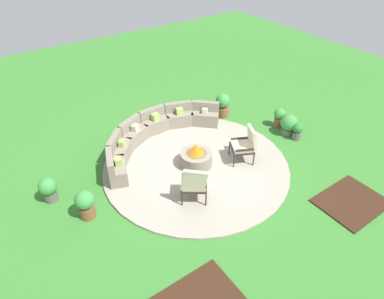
{
  "coord_description": "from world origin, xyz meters",
  "views": [
    {
      "loc": [
        -4.2,
        -5.84,
        5.89
      ],
      "look_at": [
        0.0,
        0.2,
        0.45
      ],
      "focal_mm": 31.23,
      "sensor_mm": 36.0,
      "label": 1
    }
  ],
  "objects_px": {
    "potted_plant_1": "(297,131)",
    "potted_plant_4": "(279,117)",
    "potted_plant_0": "(48,189)",
    "fire_pit": "(196,157)",
    "curved_stone_bench": "(154,133)",
    "lounge_chair_front_left": "(194,183)",
    "potted_plant_5": "(289,124)",
    "lounge_chair_front_right": "(245,144)",
    "potted_plant_3": "(223,104)",
    "potted_plant_2": "(85,203)"
  },
  "relations": [
    {
      "from": "potted_plant_1",
      "to": "potted_plant_4",
      "type": "xyz_separation_m",
      "value": [
        0.08,
        0.84,
        0.07
      ]
    },
    {
      "from": "potted_plant_0",
      "to": "potted_plant_4",
      "type": "relative_size",
      "value": 1.01
    },
    {
      "from": "fire_pit",
      "to": "curved_stone_bench",
      "type": "xyz_separation_m",
      "value": [
        -0.4,
        1.64,
        0.04
      ]
    },
    {
      "from": "lounge_chair_front_left",
      "to": "potted_plant_5",
      "type": "distance_m",
      "value": 4.21
    },
    {
      "from": "potted_plant_4",
      "to": "potted_plant_0",
      "type": "bearing_deg",
      "value": 173.44
    },
    {
      "from": "lounge_chair_front_right",
      "to": "potted_plant_3",
      "type": "distance_m",
      "value": 2.57
    },
    {
      "from": "curved_stone_bench",
      "to": "lounge_chair_front_right",
      "type": "relative_size",
      "value": 4.09
    },
    {
      "from": "lounge_chair_front_right",
      "to": "potted_plant_4",
      "type": "bearing_deg",
      "value": -44.29
    },
    {
      "from": "curved_stone_bench",
      "to": "potted_plant_4",
      "type": "relative_size",
      "value": 6.56
    },
    {
      "from": "curved_stone_bench",
      "to": "potted_plant_4",
      "type": "height_order",
      "value": "curved_stone_bench"
    },
    {
      "from": "potted_plant_1",
      "to": "potted_plant_2",
      "type": "relative_size",
      "value": 0.73
    },
    {
      "from": "curved_stone_bench",
      "to": "potted_plant_3",
      "type": "bearing_deg",
      "value": 1.96
    },
    {
      "from": "fire_pit",
      "to": "potted_plant_0",
      "type": "distance_m",
      "value": 3.8
    },
    {
      "from": "lounge_chair_front_right",
      "to": "potted_plant_2",
      "type": "xyz_separation_m",
      "value": [
        -4.37,
        0.52,
        -0.19
      ]
    },
    {
      "from": "potted_plant_1",
      "to": "potted_plant_2",
      "type": "bearing_deg",
      "value": 174.51
    },
    {
      "from": "potted_plant_0",
      "to": "potted_plant_1",
      "type": "height_order",
      "value": "potted_plant_0"
    },
    {
      "from": "curved_stone_bench",
      "to": "potted_plant_0",
      "type": "relative_size",
      "value": 6.47
    },
    {
      "from": "potted_plant_0",
      "to": "potted_plant_4",
      "type": "distance_m",
      "value": 7.12
    },
    {
      "from": "lounge_chair_front_right",
      "to": "potted_plant_0",
      "type": "xyz_separation_m",
      "value": [
        -4.91,
        1.55,
        -0.23
      ]
    },
    {
      "from": "curved_stone_bench",
      "to": "potted_plant_3",
      "type": "distance_m",
      "value": 2.73
    },
    {
      "from": "curved_stone_bench",
      "to": "potted_plant_2",
      "type": "xyz_separation_m",
      "value": [
        -2.74,
        -1.71,
        0.05
      ]
    },
    {
      "from": "potted_plant_0",
      "to": "potted_plant_5",
      "type": "distance_m",
      "value": 7.1
    },
    {
      "from": "fire_pit",
      "to": "lounge_chair_front_left",
      "type": "relative_size",
      "value": 0.8
    },
    {
      "from": "curved_stone_bench",
      "to": "potted_plant_2",
      "type": "relative_size",
      "value": 5.7
    },
    {
      "from": "curved_stone_bench",
      "to": "potted_plant_1",
      "type": "xyz_separation_m",
      "value": [
        3.71,
        -2.33,
        -0.07
      ]
    },
    {
      "from": "potted_plant_4",
      "to": "potted_plant_5",
      "type": "bearing_deg",
      "value": -100.78
    },
    {
      "from": "potted_plant_3",
      "to": "potted_plant_5",
      "type": "xyz_separation_m",
      "value": [
        0.96,
        -2.07,
        -0.07
      ]
    },
    {
      "from": "curved_stone_bench",
      "to": "potted_plant_5",
      "type": "distance_m",
      "value": 4.19
    },
    {
      "from": "potted_plant_5",
      "to": "potted_plant_2",
      "type": "bearing_deg",
      "value": 177.62
    },
    {
      "from": "curved_stone_bench",
      "to": "potted_plant_4",
      "type": "xyz_separation_m",
      "value": [
        3.79,
        -1.49,
        -0.0
      ]
    },
    {
      "from": "lounge_chair_front_right",
      "to": "potted_plant_2",
      "type": "height_order",
      "value": "lounge_chair_front_right"
    },
    {
      "from": "curved_stone_bench",
      "to": "potted_plant_0",
      "type": "xyz_separation_m",
      "value": [
        -3.28,
        -0.67,
        0.01
      ]
    },
    {
      "from": "potted_plant_5",
      "to": "potted_plant_0",
      "type": "bearing_deg",
      "value": 169.44
    },
    {
      "from": "potted_plant_0",
      "to": "potted_plant_1",
      "type": "bearing_deg",
      "value": -13.31
    },
    {
      "from": "lounge_chair_front_left",
      "to": "potted_plant_0",
      "type": "distance_m",
      "value": 3.52
    },
    {
      "from": "lounge_chair_front_right",
      "to": "curved_stone_bench",
      "type": "bearing_deg",
      "value": 62.96
    },
    {
      "from": "potted_plant_1",
      "to": "fire_pit",
      "type": "bearing_deg",
      "value": 168.36
    },
    {
      "from": "fire_pit",
      "to": "potted_plant_3",
      "type": "xyz_separation_m",
      "value": [
        2.34,
        1.74,
        0.11
      ]
    },
    {
      "from": "potted_plant_0",
      "to": "potted_plant_3",
      "type": "bearing_deg",
      "value": 7.26
    },
    {
      "from": "potted_plant_1",
      "to": "potted_plant_5",
      "type": "distance_m",
      "value": 0.36
    },
    {
      "from": "curved_stone_bench",
      "to": "potted_plant_1",
      "type": "height_order",
      "value": "curved_stone_bench"
    },
    {
      "from": "potted_plant_1",
      "to": "potted_plant_3",
      "type": "xyz_separation_m",
      "value": [
        -0.98,
        2.42,
        0.14
      ]
    },
    {
      "from": "fire_pit",
      "to": "lounge_chair_front_right",
      "type": "distance_m",
      "value": 1.4
    },
    {
      "from": "lounge_chair_front_left",
      "to": "potted_plant_0",
      "type": "xyz_separation_m",
      "value": [
        -2.84,
        2.06,
        -0.24
      ]
    },
    {
      "from": "fire_pit",
      "to": "potted_plant_3",
      "type": "distance_m",
      "value": 2.91
    },
    {
      "from": "lounge_chair_front_left",
      "to": "potted_plant_4",
      "type": "xyz_separation_m",
      "value": [
        4.23,
        1.24,
        -0.25
      ]
    },
    {
      "from": "curved_stone_bench",
      "to": "potted_plant_1",
      "type": "distance_m",
      "value": 4.38
    },
    {
      "from": "lounge_chair_front_left",
      "to": "curved_stone_bench",
      "type": "bearing_deg",
      "value": 116.41
    },
    {
      "from": "lounge_chair_front_left",
      "to": "potted_plant_1",
      "type": "xyz_separation_m",
      "value": [
        4.15,
        0.4,
        -0.32
      ]
    },
    {
      "from": "fire_pit",
      "to": "potted_plant_0",
      "type": "bearing_deg",
      "value": 165.22
    }
  ]
}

